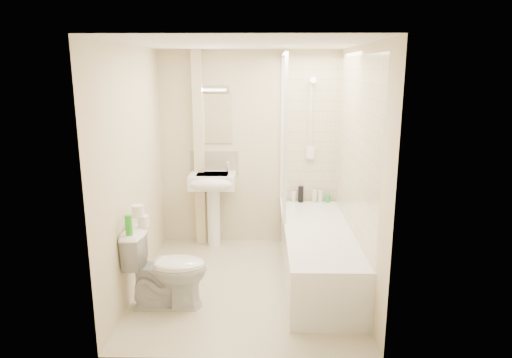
{
  "coord_description": "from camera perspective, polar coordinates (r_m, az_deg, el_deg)",
  "views": [
    {
      "loc": [
        0.18,
        -4.34,
        2.18
      ],
      "look_at": [
        0.1,
        0.2,
        1.08
      ],
      "focal_mm": 32.0,
      "sensor_mm": 36.0,
      "label": 1
    }
  ],
  "objects": [
    {
      "name": "ceiling",
      "position": [
        4.34,
        -1.4,
        16.57
      ],
      "size": [
        2.2,
        2.5,
        0.02
      ],
      "primitive_type": "cube",
      "color": "white",
      "rests_on": "wall_back"
    },
    {
      "name": "wall_left",
      "position": [
        4.62,
        -15.06,
        0.96
      ],
      "size": [
        0.02,
        2.5,
        2.4
      ],
      "primitive_type": "cube",
      "color": "beige",
      "rests_on": "ground"
    },
    {
      "name": "tile_back",
      "position": [
        5.65,
        6.85,
        5.88
      ],
      "size": [
        0.7,
        0.01,
        1.75
      ],
      "primitive_type": "cube",
      "color": "beige",
      "rests_on": "wall_back"
    },
    {
      "name": "bottle_cream",
      "position": [
        5.74,
        7.33,
        -2.12
      ],
      "size": [
        0.07,
        0.07,
        0.16
      ],
      "primitive_type": "cylinder",
      "color": "beige",
      "rests_on": "bathtub"
    },
    {
      "name": "mirror",
      "position": [
        5.64,
        -5.39,
        7.49
      ],
      "size": [
        0.46,
        0.01,
        0.6
      ],
      "primitive_type": "cube",
      "color": "white",
      "rests_on": "wall_back"
    },
    {
      "name": "green_bottle",
      "position": [
        4.16,
        -15.63,
        -5.57
      ],
      "size": [
        0.06,
        0.06,
        0.18
      ],
      "primitive_type": "cylinder",
      "color": "green",
      "rests_on": "toilet"
    },
    {
      "name": "bottle_white_a",
      "position": [
        5.72,
        4.73,
        -2.22
      ],
      "size": [
        0.05,
        0.05,
        0.14
      ],
      "primitive_type": "cylinder",
      "color": "white",
      "rests_on": "bathtub"
    },
    {
      "name": "splashback",
      "position": [
        5.73,
        -5.26,
        2.01
      ],
      "size": [
        0.6,
        0.02,
        0.3
      ],
      "primitive_type": "cube",
      "color": "beige",
      "rests_on": "wall_back"
    },
    {
      "name": "bottle_black_b",
      "position": [
        5.72,
        5.62,
        -1.91
      ],
      "size": [
        0.07,
        0.07,
        0.2
      ],
      "primitive_type": "cylinder",
      "color": "black",
      "rests_on": "bathtub"
    },
    {
      "name": "wall_right",
      "position": [
        4.54,
        12.71,
        0.86
      ],
      "size": [
        0.02,
        2.5,
        2.4
      ],
      "primitive_type": "cube",
      "color": "beige",
      "rests_on": "ground"
    },
    {
      "name": "tile_right",
      "position": [
        4.65,
        12.32,
        4.0
      ],
      "size": [
        0.01,
        2.1,
        1.75
      ],
      "primitive_type": "cube",
      "color": "beige",
      "rests_on": "wall_right"
    },
    {
      "name": "wall_back",
      "position": [
        5.67,
        -0.8,
        3.71
      ],
      "size": [
        2.2,
        0.02,
        2.4
      ],
      "primitive_type": "cube",
      "color": "beige",
      "rests_on": "ground"
    },
    {
      "name": "toilet_roll_lower",
      "position": [
        4.36,
        -13.89,
        -5.14
      ],
      "size": [
        0.1,
        0.1,
        0.1
      ],
      "primitive_type": "cylinder",
      "color": "white",
      "rests_on": "toilet"
    },
    {
      "name": "toilet",
      "position": [
        4.39,
        -11.09,
        -10.86
      ],
      "size": [
        0.44,
        0.75,
        0.75
      ],
      "primitive_type": "imported",
      "rotation": [
        0.0,
        0.0,
        1.58
      ],
      "color": "white",
      "rests_on": "ground"
    },
    {
      "name": "shower_screen",
      "position": [
        5.19,
        3.47,
        5.55
      ],
      "size": [
        0.04,
        0.92,
        1.8
      ],
      "color": "white",
      "rests_on": "bathtub"
    },
    {
      "name": "pipe_boxing",
      "position": [
        5.67,
        -7.11,
        3.59
      ],
      "size": [
        0.12,
        0.12,
        2.4
      ],
      "primitive_type": "cube",
      "color": "beige",
      "rests_on": "ground"
    },
    {
      "name": "toilet_roll_upper",
      "position": [
        4.32,
        -14.56,
        -3.88
      ],
      "size": [
        0.11,
        0.11,
        0.11
      ],
      "primitive_type": "cylinder",
      "color": "white",
      "rests_on": "toilet_roll_lower"
    },
    {
      "name": "floor",
      "position": [
        4.85,
        -1.23,
        -13.02
      ],
      "size": [
        2.5,
        2.5,
        0.0
      ],
      "primitive_type": "plane",
      "color": "beige",
      "rests_on": "ground"
    },
    {
      "name": "pedestal_sink",
      "position": [
        5.57,
        -5.45,
        -1.3
      ],
      "size": [
        0.55,
        0.5,
        1.06
      ],
      "color": "white",
      "rests_on": "ground"
    },
    {
      "name": "strip_light",
      "position": [
        5.59,
        -5.5,
        11.24
      ],
      "size": [
        0.42,
        0.07,
        0.07
      ],
      "primitive_type": "cube",
      "color": "silver",
      "rests_on": "wall_back"
    },
    {
      "name": "bathtub",
      "position": [
        4.91,
        7.72,
        -9.13
      ],
      "size": [
        0.7,
        2.1,
        0.55
      ],
      "color": "white",
      "rests_on": "ground"
    },
    {
      "name": "bottle_white_b",
      "position": [
        5.75,
        8.05,
        -2.17
      ],
      "size": [
        0.05,
        0.05,
        0.15
      ],
      "primitive_type": "cylinder",
      "color": "white",
      "rests_on": "bathtub"
    },
    {
      "name": "shower_fixture",
      "position": [
        5.59,
        6.91,
        7.05
      ],
      "size": [
        0.1,
        0.16,
        0.99
      ],
      "color": "white",
      "rests_on": "wall_back"
    },
    {
      "name": "bottle_green",
      "position": [
        5.77,
        8.96,
        -2.43
      ],
      "size": [
        0.06,
        0.06,
        0.09
      ],
      "primitive_type": "cylinder",
      "color": "green",
      "rests_on": "bathtub"
    }
  ]
}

